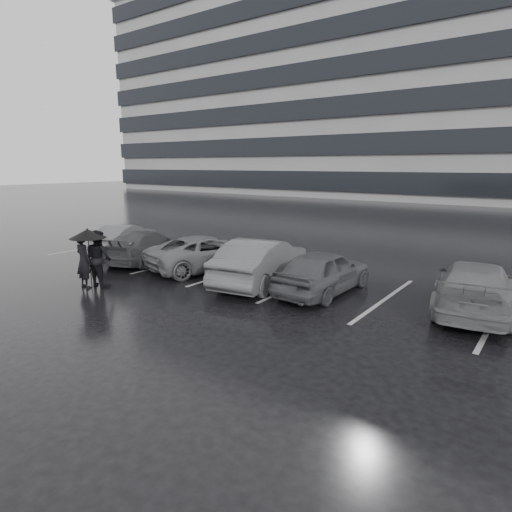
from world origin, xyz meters
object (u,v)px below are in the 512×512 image
object	(u,v)px
car_west_c	(146,246)
car_west_d	(125,237)
car_main	(323,271)
pedestrian_right	(99,258)
car_east	(475,287)
car_west_a	(261,261)
pedestrian_left	(84,261)
car_west_b	(207,253)

from	to	relation	value
car_west_c	car_west_d	size ratio (longest dim) A/B	1.20
car_main	pedestrian_right	xyz separation A→B (m)	(-6.18, -3.54, 0.23)
car_west_d	pedestrian_right	size ratio (longest dim) A/B	1.99
car_west_c	pedestrian_right	world-z (taller)	pedestrian_right
car_east	pedestrian_right	world-z (taller)	pedestrian_right
pedestrian_right	car_east	bearing A→B (deg)	-157.37
car_west_a	car_west_d	xyz separation A→B (m)	(-8.30, 0.93, -0.15)
pedestrian_right	pedestrian_left	bearing A→B (deg)	66.06
car_west_c	pedestrian_right	distance (m)	3.61
car_west_d	car_east	world-z (taller)	car_east
pedestrian_left	car_east	bearing A→B (deg)	-150.92
car_main	car_west_a	size ratio (longest dim) A/B	0.87
car_west_c	pedestrian_right	size ratio (longest dim) A/B	2.38
car_east	pedestrian_left	size ratio (longest dim) A/B	2.66
pedestrian_right	car_main	bearing A→B (deg)	-150.85
car_west_a	car_west_c	world-z (taller)	car_west_a
car_west_a	car_west_b	xyz separation A→B (m)	(-2.77, 0.41, -0.11)
car_main	car_east	size ratio (longest dim) A/B	0.85
car_west_a	car_east	distance (m)	6.24
pedestrian_right	car_west_d	bearing A→B (deg)	-45.45
car_west_a	car_east	xyz separation A→B (m)	(6.14, 1.11, -0.08)
car_main	car_east	distance (m)	4.11
car_main	pedestrian_left	world-z (taller)	pedestrian_left
car_west_a	pedestrian_right	distance (m)	5.21
car_west_d	pedestrian_left	size ratio (longest dim) A/B	2.08
car_west_a	pedestrian_left	bearing A→B (deg)	30.68
car_west_d	car_west_a	bearing A→B (deg)	153.71
car_west_d	pedestrian_left	xyz separation A→B (m)	(4.07, -4.63, 0.27)
car_west_b	pedestrian_left	world-z (taller)	pedestrian_left
car_west_c	pedestrian_left	size ratio (longest dim) A/B	2.49
car_west_b	car_west_d	distance (m)	5.56
car_main	car_west_b	xyz separation A→B (m)	(-4.90, 0.15, -0.04)
car_west_a	car_west_b	world-z (taller)	car_west_a
pedestrian_left	car_west_a	bearing A→B (deg)	-134.65
car_west_b	car_west_c	distance (m)	2.94
car_west_c	car_west_d	xyz separation A→B (m)	(-2.63, 1.00, -0.03)
car_west_a	car_main	bearing A→B (deg)	176.53
car_main	car_west_d	size ratio (longest dim) A/B	1.09
car_west_c	car_east	size ratio (longest dim) A/B	0.94
car_main	car_west_d	bearing A→B (deg)	-2.42
car_west_a	car_west_c	xyz separation A→B (m)	(-5.67, -0.06, -0.12)
car_main	car_west_a	xyz separation A→B (m)	(-2.13, -0.26, 0.07)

